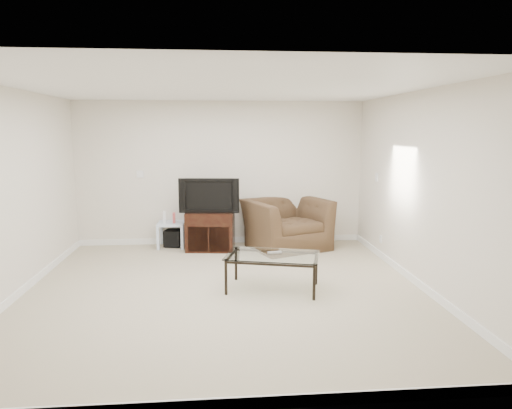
{
  "coord_description": "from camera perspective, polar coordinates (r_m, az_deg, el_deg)",
  "views": [
    {
      "loc": [
        -0.09,
        -5.51,
        2.0
      ],
      "look_at": [
        0.5,
        1.2,
        0.9
      ],
      "focal_mm": 32.0,
      "sensor_mm": 36.0,
      "label": 1
    }
  ],
  "objects": [
    {
      "name": "ceiling",
      "position": [
        5.53,
        -4.21,
        14.43
      ],
      "size": [
        5.0,
        5.0,
        0.0
      ],
      "primitive_type": "plane",
      "color": "white",
      "rests_on": "ground"
    },
    {
      "name": "plate_right_switch",
      "position": [
        7.6,
        14.86,
        3.3
      ],
      "size": [
        0.02,
        0.09,
        0.13
      ],
      "primitive_type": "cube",
      "color": "white",
      "rests_on": "wall_right"
    },
    {
      "name": "game_case",
      "position": [
        7.94,
        -10.21,
        -1.64
      ],
      "size": [
        0.05,
        0.13,
        0.17
      ],
      "primitive_type": "cube",
      "rotation": [
        0.0,
        0.0,
        0.07
      ],
      "color": "#CC4C4C",
      "rests_on": "side_table"
    },
    {
      "name": "floor",
      "position": [
        5.86,
        -3.92,
        -10.7
      ],
      "size": [
        5.0,
        5.0,
        0.0
      ],
      "primitive_type": "plane",
      "color": "tan",
      "rests_on": "ground"
    },
    {
      "name": "side_table",
      "position": [
        8.03,
        -10.52,
        -3.72
      ],
      "size": [
        0.46,
        0.46,
        0.43
      ],
      "primitive_type": null,
      "rotation": [
        0.0,
        0.0,
        -0.03
      ],
      "color": "#A9C2CD",
      "rests_on": "floor"
    },
    {
      "name": "tv_stand",
      "position": [
        7.74,
        -5.71,
        -3.25
      ],
      "size": [
        0.84,
        0.63,
        0.65
      ],
      "primitive_type": null,
      "rotation": [
        0.0,
        0.0,
        -0.11
      ],
      "color": "black",
      "rests_on": "floor"
    },
    {
      "name": "television",
      "position": [
        7.6,
        -5.81,
        1.22
      ],
      "size": [
        0.94,
        0.28,
        0.57
      ],
      "primitive_type": "imported",
      "rotation": [
        0.0,
        0.0,
        -0.1
      ],
      "color": "black",
      "rests_on": "tv_stand"
    },
    {
      "name": "plate_back",
      "position": [
        8.14,
        -14.29,
        3.71
      ],
      "size": [
        0.12,
        0.02,
        0.12
      ],
      "primitive_type": "cube",
      "color": "white",
      "rests_on": "wall_back"
    },
    {
      "name": "subwoofer",
      "position": [
        8.06,
        -10.3,
        -4.13
      ],
      "size": [
        0.33,
        0.33,
        0.28
      ],
      "primitive_type": "cube",
      "rotation": [
        0.0,
        0.0,
        -0.2
      ],
      "color": "black",
      "rests_on": "floor"
    },
    {
      "name": "dvd_player",
      "position": [
        7.66,
        -5.77,
        -1.73
      ],
      "size": [
        0.45,
        0.34,
        0.06
      ],
      "primitive_type": "cube",
      "rotation": [
        0.0,
        0.0,
        -0.11
      ],
      "color": "black",
      "rests_on": "tv_stand"
    },
    {
      "name": "recliner",
      "position": [
        7.79,
        3.86,
        -1.4
      ],
      "size": [
        1.5,
        1.25,
        1.12
      ],
      "primitive_type": "imported",
      "rotation": [
        0.0,
        0.0,
        0.38
      ],
      "color": "#4A2D1B",
      "rests_on": "floor"
    },
    {
      "name": "remote",
      "position": [
        5.84,
        2.34,
        -6.0
      ],
      "size": [
        0.19,
        0.07,
        0.02
      ],
      "primitive_type": "cube",
      "rotation": [
        0.0,
        0.0,
        0.14
      ],
      "color": "#B2B2B7",
      "rests_on": "coffee_table"
    },
    {
      "name": "wall_back",
      "position": [
        8.04,
        -4.37,
        3.9
      ],
      "size": [
        5.0,
        0.02,
        2.5
      ],
      "primitive_type": "cube",
      "color": "silver",
      "rests_on": "ground"
    },
    {
      "name": "game_console",
      "position": [
        7.96,
        -11.37,
        -1.55
      ],
      "size": [
        0.06,
        0.15,
        0.2
      ],
      "primitive_type": "cube",
      "rotation": [
        0.0,
        0.0,
        0.1
      ],
      "color": "white",
      "rests_on": "side_table"
    },
    {
      "name": "coffee_table",
      "position": [
        5.83,
        2.08,
        -8.45
      ],
      "size": [
        1.28,
        0.93,
        0.45
      ],
      "primitive_type": null,
      "rotation": [
        0.0,
        0.0,
        -0.26
      ],
      "color": "black",
      "rests_on": "floor"
    },
    {
      "name": "wall_left",
      "position": [
        6.06,
        -28.42,
        1.04
      ],
      "size": [
        0.02,
        5.0,
        2.5
      ],
      "primitive_type": "cube",
      "color": "silver",
      "rests_on": "ground"
    },
    {
      "name": "wall_right",
      "position": [
        6.13,
        20.01,
        1.69
      ],
      "size": [
        0.02,
        5.0,
        2.5
      ],
      "primitive_type": "cube",
      "color": "silver",
      "rests_on": "ground"
    },
    {
      "name": "plate_right_outlet",
      "position": [
        7.47,
        15.34,
        -4.2
      ],
      "size": [
        0.02,
        0.08,
        0.12
      ],
      "primitive_type": "cube",
      "color": "white",
      "rests_on": "wall_right"
    }
  ]
}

